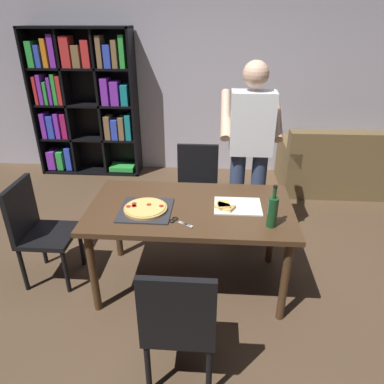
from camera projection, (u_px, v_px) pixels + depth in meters
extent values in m
plane|color=brown|center=(191.00, 282.00, 3.09)|extent=(12.00, 12.00, 0.00)
cube|color=#BCB7C6|center=(205.00, 70.00, 4.78)|extent=(6.40, 0.10, 2.80)
cube|color=#4C331E|center=(191.00, 209.00, 2.76)|extent=(1.57, 0.86, 0.04)
cylinder|color=#4C331E|center=(93.00, 272.00, 2.66)|extent=(0.06, 0.06, 0.71)
cylinder|color=#4C331E|center=(285.00, 281.00, 2.57)|extent=(0.06, 0.06, 0.71)
cylinder|color=#4C331E|center=(117.00, 223.00, 3.29)|extent=(0.06, 0.06, 0.71)
cylinder|color=#4C331E|center=(272.00, 229.00, 3.20)|extent=(0.06, 0.06, 0.71)
cube|color=black|center=(181.00, 319.00, 2.15)|extent=(0.42, 0.42, 0.04)
cube|color=black|center=(177.00, 313.00, 1.87)|extent=(0.42, 0.04, 0.45)
cylinder|color=black|center=(210.00, 325.00, 2.40)|extent=(0.04, 0.04, 0.41)
cylinder|color=black|center=(158.00, 322.00, 2.43)|extent=(0.04, 0.04, 0.41)
cylinder|color=black|center=(209.00, 373.00, 2.08)|extent=(0.04, 0.04, 0.41)
cylinder|color=black|center=(148.00, 369.00, 2.10)|extent=(0.04, 0.04, 0.41)
cube|color=black|center=(197.00, 195.00, 3.64)|extent=(0.42, 0.42, 0.04)
cube|color=black|center=(198.00, 165.00, 3.70)|extent=(0.42, 0.04, 0.45)
cylinder|color=black|center=(178.00, 222.00, 3.59)|extent=(0.04, 0.04, 0.41)
cylinder|color=black|center=(213.00, 223.00, 3.57)|extent=(0.04, 0.04, 0.41)
cylinder|color=black|center=(181.00, 205.00, 3.91)|extent=(0.04, 0.04, 0.41)
cylinder|color=black|center=(214.00, 206.00, 3.89)|extent=(0.04, 0.04, 0.41)
cube|color=black|center=(49.00, 235.00, 2.97)|extent=(0.42, 0.42, 0.04)
cube|color=black|center=(21.00, 209.00, 2.87)|extent=(0.04, 0.42, 0.45)
cylinder|color=black|center=(66.00, 272.00, 2.90)|extent=(0.04, 0.04, 0.41)
cylinder|color=black|center=(81.00, 246.00, 3.22)|extent=(0.04, 0.04, 0.41)
cylinder|color=black|center=(23.00, 270.00, 2.92)|extent=(0.04, 0.04, 0.41)
cylinder|color=black|center=(43.00, 244.00, 3.24)|extent=(0.04, 0.04, 0.41)
cube|color=brown|center=(345.00, 173.00, 4.71)|extent=(1.70, 0.86, 0.40)
cube|color=brown|center=(361.00, 151.00, 4.23)|extent=(1.70, 0.21, 0.45)
cube|color=brown|center=(289.00, 150.00, 4.62)|extent=(0.16, 0.85, 0.20)
cube|color=black|center=(36.00, 104.00, 4.89)|extent=(0.03, 0.35, 1.95)
cube|color=black|center=(135.00, 105.00, 4.80)|extent=(0.03, 0.35, 1.95)
cube|color=black|center=(75.00, 27.00, 4.42)|extent=(1.40, 0.35, 0.03)
cube|color=black|center=(94.00, 170.00, 5.28)|extent=(1.40, 0.35, 0.03)
cube|color=black|center=(89.00, 102.00, 4.99)|extent=(1.40, 0.03, 1.95)
cube|color=black|center=(90.00, 138.00, 5.06)|extent=(1.34, 0.29, 0.03)
cube|color=black|center=(85.00, 105.00, 4.85)|extent=(1.34, 0.29, 0.03)
cube|color=black|center=(80.00, 68.00, 4.63)|extent=(1.34, 0.29, 0.03)
cube|color=black|center=(69.00, 104.00, 4.86)|extent=(0.03, 0.29, 1.89)
cube|color=black|center=(101.00, 105.00, 4.83)|extent=(0.03, 0.29, 1.89)
cube|color=purple|center=(54.00, 159.00, 5.22)|extent=(0.11, 0.22, 0.27)
cube|color=green|center=(62.00, 159.00, 5.21)|extent=(0.09, 0.22, 0.26)
cube|color=blue|center=(70.00, 157.00, 5.19)|extent=(0.08, 0.22, 0.33)
cube|color=green|center=(123.00, 167.00, 5.20)|extent=(0.34, 0.25, 0.06)
cube|color=purple|center=(46.00, 125.00, 4.99)|extent=(0.06, 0.22, 0.35)
cube|color=blue|center=(53.00, 126.00, 4.99)|extent=(0.08, 0.22, 0.31)
cube|color=purple|center=(60.00, 125.00, 4.98)|extent=(0.06, 0.22, 0.35)
cube|color=#B21E66|center=(66.00, 125.00, 4.97)|extent=(0.07, 0.22, 0.34)
cube|color=olive|center=(109.00, 127.00, 4.94)|extent=(0.08, 0.22, 0.32)
cube|color=blue|center=(116.00, 129.00, 4.95)|extent=(0.08, 0.22, 0.27)
cube|color=olive|center=(123.00, 127.00, 4.93)|extent=(0.07, 0.22, 0.31)
cube|color=teal|center=(129.00, 126.00, 4.92)|extent=(0.07, 0.22, 0.34)
cube|color=red|center=(38.00, 90.00, 4.78)|extent=(0.04, 0.22, 0.36)
cube|color=purple|center=(43.00, 89.00, 4.77)|extent=(0.05, 0.22, 0.38)
cube|color=green|center=(48.00, 92.00, 4.78)|extent=(0.04, 0.22, 0.29)
cube|color=purple|center=(52.00, 90.00, 4.77)|extent=(0.04, 0.22, 0.35)
cube|color=green|center=(57.00, 89.00, 4.75)|extent=(0.05, 0.22, 0.39)
cube|color=red|center=(62.00, 90.00, 4.76)|extent=(0.06, 0.22, 0.37)
cube|color=purple|center=(106.00, 91.00, 4.72)|extent=(0.09, 0.22, 0.35)
cube|color=purple|center=(116.00, 93.00, 4.73)|extent=(0.11, 0.22, 0.30)
cube|color=teal|center=(126.00, 95.00, 4.73)|extent=(0.09, 0.22, 0.26)
cube|color=green|center=(33.00, 54.00, 4.57)|extent=(0.08, 0.22, 0.32)
cube|color=blue|center=(40.00, 56.00, 4.58)|extent=(0.06, 0.22, 0.27)
cube|color=orange|center=(47.00, 53.00, 4.56)|extent=(0.06, 0.22, 0.35)
cube|color=purple|center=(54.00, 51.00, 4.54)|extent=(0.07, 0.22, 0.40)
cube|color=red|center=(68.00, 52.00, 4.53)|extent=(0.11, 0.22, 0.38)
cube|color=olive|center=(78.00, 56.00, 4.55)|extent=(0.10, 0.22, 0.27)
cube|color=red|center=(88.00, 54.00, 4.53)|extent=(0.10, 0.22, 0.33)
cube|color=olive|center=(101.00, 52.00, 4.50)|extent=(0.06, 0.22, 0.38)
cube|color=blue|center=(109.00, 56.00, 4.52)|extent=(0.09, 0.22, 0.28)
cube|color=olive|center=(116.00, 54.00, 4.50)|extent=(0.06, 0.22, 0.33)
cube|color=green|center=(123.00, 51.00, 4.49)|extent=(0.06, 0.22, 0.39)
cylinder|color=#38476B|center=(257.00, 199.00, 3.45)|extent=(0.14, 0.14, 0.95)
cylinder|color=#38476B|center=(236.00, 199.00, 3.46)|extent=(0.14, 0.14, 0.95)
cube|color=white|center=(252.00, 123.00, 3.12)|extent=(0.38, 0.22, 0.55)
sphere|color=#E0B293|center=(256.00, 74.00, 2.93)|extent=(0.22, 0.22, 0.22)
cylinder|color=#E0B293|center=(276.00, 115.00, 3.25)|extent=(0.09, 0.50, 0.39)
cylinder|color=#E0B293|center=(226.00, 114.00, 3.28)|extent=(0.09, 0.50, 0.39)
cube|color=#2D2D33|center=(146.00, 210.00, 2.69)|extent=(0.39, 0.39, 0.01)
cylinder|color=tan|center=(146.00, 208.00, 2.68)|extent=(0.33, 0.33, 0.02)
cylinder|color=#EACC6B|center=(146.00, 207.00, 2.68)|extent=(0.30, 0.30, 0.01)
cylinder|color=#B22819|center=(128.00, 206.00, 2.68)|extent=(0.04, 0.04, 0.00)
cylinder|color=#B22819|center=(161.00, 206.00, 2.68)|extent=(0.04, 0.04, 0.00)
cylinder|color=#B22819|center=(134.00, 206.00, 2.68)|extent=(0.04, 0.04, 0.00)
cylinder|color=#B22819|center=(134.00, 204.00, 2.72)|extent=(0.04, 0.04, 0.00)
cylinder|color=#B22819|center=(134.00, 206.00, 2.69)|extent=(0.04, 0.04, 0.00)
cylinder|color=#B22819|center=(149.00, 205.00, 2.70)|extent=(0.04, 0.04, 0.00)
cube|color=white|center=(238.00, 206.00, 2.75)|extent=(0.36, 0.28, 0.01)
cube|color=#EACC6B|center=(224.00, 205.00, 2.73)|extent=(0.11, 0.15, 0.02)
cube|color=tan|center=(225.00, 209.00, 2.68)|extent=(0.09, 0.04, 0.02)
cube|color=#EACC6B|center=(225.00, 207.00, 2.71)|extent=(0.17, 0.14, 0.02)
cube|color=tan|center=(232.00, 209.00, 2.68)|extent=(0.06, 0.09, 0.02)
cylinder|color=#194723|center=(272.00, 212.00, 2.45)|extent=(0.07, 0.07, 0.22)
cylinder|color=#194723|center=(275.00, 193.00, 2.38)|extent=(0.03, 0.03, 0.08)
cylinder|color=black|center=(275.00, 186.00, 2.36)|extent=(0.03, 0.03, 0.02)
cube|color=silver|center=(186.00, 224.00, 2.51)|extent=(0.11, 0.06, 0.01)
cube|color=silver|center=(186.00, 224.00, 2.51)|extent=(0.10, 0.08, 0.01)
torus|color=black|center=(175.00, 219.00, 2.58)|extent=(0.06, 0.06, 0.01)
torus|color=black|center=(172.00, 221.00, 2.55)|extent=(0.06, 0.06, 0.01)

